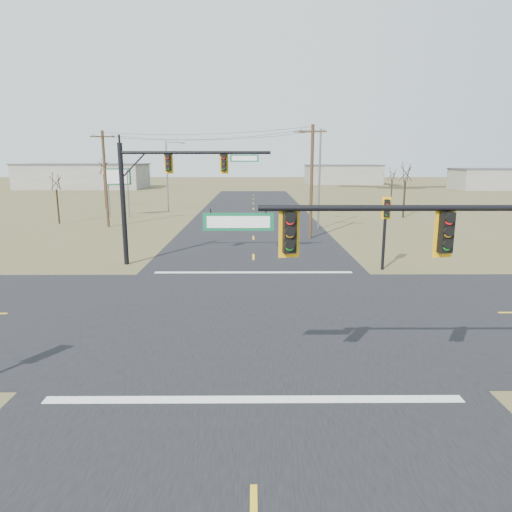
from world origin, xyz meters
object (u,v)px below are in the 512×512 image
(streetlight_c, at_px, (169,172))
(bare_tree_b, at_px, (103,166))
(mast_arm_near, at_px, (442,249))
(streetlight_a, at_px, (317,174))
(bare_tree_c, at_px, (406,172))
(pedestal_signal_ne, at_px, (386,217))
(utility_pole_near, at_px, (312,181))
(bare_tree_a, at_px, (56,181))
(bare_tree_d, at_px, (393,174))
(mast_arm_far, at_px, (166,178))
(utility_pole_far, at_px, (105,178))
(highway_sign, at_px, (118,183))

(streetlight_c, relative_size, bare_tree_b, 1.24)
(mast_arm_near, relative_size, streetlight_a, 1.07)
(bare_tree_b, relative_size, bare_tree_c, 1.07)
(pedestal_signal_ne, height_order, utility_pole_near, utility_pole_near)
(bare_tree_a, relative_size, bare_tree_d, 0.96)
(streetlight_c, bearing_deg, bare_tree_d, 3.26)
(mast_arm_far, distance_m, bare_tree_b, 38.03)
(utility_pole_far, distance_m, highway_sign, 7.92)
(streetlight_a, relative_size, bare_tree_c, 1.41)
(utility_pole_near, bearing_deg, bare_tree_d, 59.80)
(bare_tree_c, distance_m, bare_tree_d, 10.25)
(mast_arm_near, xyz_separation_m, mast_arm_far, (-10.41, 17.83, 1.07))
(utility_pole_near, height_order, bare_tree_b, utility_pole_near)
(streetlight_c, bearing_deg, bare_tree_b, 155.21)
(utility_pole_near, xyz_separation_m, highway_sign, (-20.87, 14.98, -0.91))
(mast_arm_far, xyz_separation_m, bare_tree_d, (24.76, 34.40, -0.81))
(bare_tree_a, bearing_deg, utility_pole_far, -21.31)
(mast_arm_far, distance_m, utility_pole_near, 14.42)
(streetlight_a, distance_m, streetlight_c, 23.26)
(mast_arm_near, bearing_deg, bare_tree_c, 62.11)
(utility_pole_near, height_order, utility_pole_far, utility_pole_near)
(highway_sign, relative_size, bare_tree_d, 0.97)
(utility_pole_near, height_order, bare_tree_c, utility_pole_near)
(utility_pole_far, bearing_deg, bare_tree_c, 12.50)
(utility_pole_near, distance_m, streetlight_c, 26.52)
(streetlight_c, distance_m, bare_tree_d, 30.46)
(utility_pole_near, relative_size, streetlight_a, 1.00)
(mast_arm_far, distance_m, bare_tree_d, 42.40)
(utility_pole_near, distance_m, bare_tree_a, 27.52)
(mast_arm_far, height_order, utility_pole_near, utility_pole_near)
(utility_pole_far, bearing_deg, streetlight_c, 74.76)
(highway_sign, bearing_deg, streetlight_c, 36.11)
(pedestal_signal_ne, bearing_deg, bare_tree_a, 152.18)
(utility_pole_near, relative_size, streetlight_c, 1.06)
(highway_sign, distance_m, bare_tree_b, 11.24)
(mast_arm_far, height_order, highway_sign, mast_arm_far)
(mast_arm_far, height_order, utility_pole_far, utility_pole_far)
(mast_arm_far, relative_size, highway_sign, 1.68)
(utility_pole_near, bearing_deg, utility_pole_far, 160.07)
(mast_arm_near, height_order, streetlight_c, streetlight_c)
(streetlight_a, distance_m, bare_tree_b, 33.21)
(bare_tree_b, bearing_deg, utility_pole_far, -71.79)
(bare_tree_d, bearing_deg, bare_tree_c, -98.48)
(pedestal_signal_ne, xyz_separation_m, highway_sign, (-24.00, 26.60, 0.76))
(bare_tree_d, bearing_deg, bare_tree_a, -159.48)
(streetlight_c, xyz_separation_m, bare_tree_c, (28.76, -6.74, 0.26))
(mast_arm_far, relative_size, streetlight_c, 1.06)
(mast_arm_far, bearing_deg, streetlight_a, 55.09)
(utility_pole_far, height_order, bare_tree_c, utility_pole_far)
(utility_pole_far, height_order, bare_tree_b, utility_pole_far)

